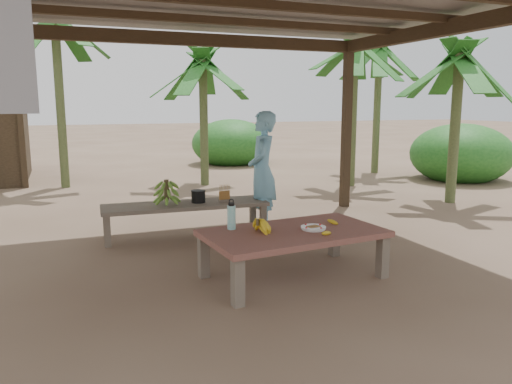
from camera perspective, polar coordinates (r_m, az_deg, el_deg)
name	(u,v)px	position (r m, az deg, el deg)	size (l,w,h in m)	color
ground	(238,263)	(5.68, -2.12, -8.12)	(80.00, 80.00, 0.00)	brown
pavilion	(235,4)	(5.47, -2.41, 20.64)	(6.60, 5.60, 2.95)	black
work_table	(293,237)	(5.12, 4.29, -5.11)	(1.88, 1.16, 0.50)	brown
bench	(185,207)	(6.79, -8.06, -1.74)	(2.23, 0.73, 0.45)	brown
ripe_banana_bunch	(258,225)	(4.98, 0.20, -3.83)	(0.25, 0.22, 0.15)	yellow
plate	(313,228)	(5.16, 6.57, -4.09)	(0.26, 0.26, 0.04)	white
loose_banana_front	(326,233)	(4.95, 8.06, -4.68)	(0.04, 0.15, 0.04)	yellow
loose_banana_side	(333,222)	(5.42, 8.76, -3.40)	(0.04, 0.15, 0.04)	yellow
water_flask	(231,216)	(5.12, -2.83, -2.81)	(0.09, 0.09, 0.32)	#3BB8AB
green_banana_stalk	(167,192)	(6.71, -10.18, 0.05)	(0.31, 0.31, 0.35)	#598C2D
cooking_pot	(198,197)	(6.80, -6.60, -0.53)	(0.19, 0.19, 0.16)	black
skewer_rack	(224,193)	(6.82, -3.63, -0.11)	(0.18, 0.08, 0.24)	#A57F47
woman	(262,171)	(7.02, 0.73, 2.41)	(0.61, 0.40, 1.67)	#68A6C5
banana_plant_ne	(355,56)	(11.04, 11.21, 15.04)	(1.80, 1.80, 3.26)	#596638
banana_plant_n	(203,73)	(10.97, -6.09, 13.37)	(1.80, 1.80, 2.90)	#596638
banana_plant_nw	(55,30)	(11.42, -21.97, 16.76)	(1.80, 1.80, 3.75)	#596638
banana_plant_e	(459,70)	(9.61, 22.18, 12.82)	(1.80, 1.80, 2.84)	#596638
banana_plant_far	(379,58)	(13.28, 13.90, 14.65)	(1.80, 1.80, 3.39)	#596638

